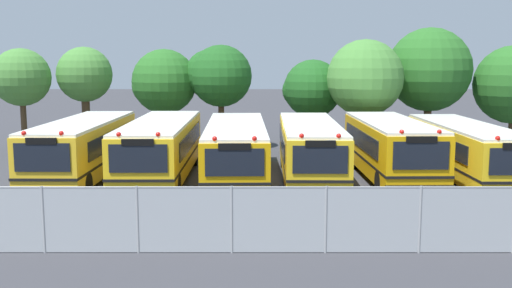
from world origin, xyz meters
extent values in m
plane|color=#38383D|center=(0.00, 0.00, 0.00)|extent=(160.00, 160.00, 0.00)
cube|color=yellow|center=(-8.36, 0.05, 1.43)|extent=(2.55, 9.84, 2.15)
cube|color=white|center=(-8.36, 0.05, 2.56)|extent=(2.50, 9.65, 0.12)
cube|color=black|center=(-8.42, -4.93, 0.53)|extent=(2.50, 0.19, 0.36)
cube|color=black|center=(-8.42, -4.88, 1.81)|extent=(2.01, 0.08, 1.03)
cube|color=black|center=(-7.11, 0.34, 1.77)|extent=(0.12, 7.66, 0.78)
cube|color=black|center=(-9.61, 0.36, 1.77)|extent=(0.12, 7.66, 0.78)
cube|color=black|center=(-8.36, 0.05, 1.00)|extent=(2.58, 9.94, 0.10)
sphere|color=red|center=(-7.74, -4.71, 2.66)|extent=(0.18, 0.18, 0.18)
sphere|color=red|center=(-9.09, -4.70, 2.66)|extent=(0.18, 0.18, 0.18)
cube|color=black|center=(-8.42, -4.89, 2.40)|extent=(1.10, 0.09, 0.24)
cylinder|color=black|center=(-7.31, -3.47, 0.50)|extent=(0.29, 1.00, 1.00)
cylinder|color=black|center=(-9.49, -3.45, 0.50)|extent=(0.29, 1.00, 1.00)
cylinder|color=black|center=(-7.25, 3.15, 0.50)|extent=(0.29, 1.00, 1.00)
cylinder|color=black|center=(-9.42, 3.17, 0.50)|extent=(0.29, 1.00, 1.00)
cube|color=yellow|center=(-4.98, 0.21, 1.41)|extent=(2.58, 10.37, 2.13)
cube|color=white|center=(-4.98, 0.21, 2.54)|extent=(2.53, 10.17, 0.12)
cube|color=black|center=(-4.96, -5.04, 0.53)|extent=(2.60, 0.17, 0.36)
cube|color=black|center=(-4.96, -4.99, 1.80)|extent=(2.09, 0.07, 1.02)
cube|color=black|center=(-3.69, 0.52, 1.75)|extent=(0.07, 8.08, 0.77)
cube|color=black|center=(-6.27, 0.51, 1.75)|extent=(0.07, 8.08, 0.77)
cube|color=black|center=(-4.98, 0.21, 0.99)|extent=(2.61, 10.48, 0.10)
sphere|color=red|center=(-4.26, -4.82, 2.64)|extent=(0.18, 0.18, 0.18)
sphere|color=red|center=(-5.66, -4.82, 2.64)|extent=(0.18, 0.18, 0.18)
cube|color=black|center=(-4.96, -5.00, 2.38)|extent=(1.15, 0.08, 0.24)
cylinder|color=black|center=(-3.83, -3.57, 0.50)|extent=(0.28, 1.00, 1.00)
cylinder|color=black|center=(-6.10, -3.57, 0.50)|extent=(0.28, 1.00, 1.00)
cylinder|color=black|center=(-3.86, 3.60, 0.50)|extent=(0.28, 1.00, 1.00)
cylinder|color=black|center=(-6.12, 3.59, 0.50)|extent=(0.28, 1.00, 1.00)
cube|color=#EAA80C|center=(-1.65, -0.09, 1.37)|extent=(2.79, 10.70, 2.03)
cube|color=white|center=(-1.65, -0.09, 2.44)|extent=(2.73, 10.48, 0.12)
cube|color=black|center=(-1.51, -5.48, 0.53)|extent=(2.58, 0.22, 0.36)
cube|color=black|center=(-1.52, -5.43, 1.73)|extent=(2.07, 0.11, 0.98)
cube|color=black|center=(-0.37, 0.24, 1.69)|extent=(0.25, 8.29, 0.73)
cube|color=black|center=(-2.94, 0.18, 1.69)|extent=(0.25, 8.29, 0.73)
cube|color=black|center=(-1.65, -0.09, 0.96)|extent=(2.82, 10.80, 0.10)
sphere|color=red|center=(-0.83, -5.24, 2.54)|extent=(0.18, 0.18, 0.18)
sphere|color=red|center=(-2.21, -5.27, 2.54)|extent=(0.18, 0.18, 0.18)
cube|color=black|center=(-1.52, -5.44, 2.28)|extent=(1.14, 0.11, 0.24)
cylinder|color=black|center=(-0.43, -3.98, 0.50)|extent=(0.30, 1.01, 1.00)
cylinder|color=black|center=(-2.67, -4.04, 0.50)|extent=(0.30, 1.01, 1.00)
cylinder|color=black|center=(-0.61, 3.45, 0.50)|extent=(0.30, 1.01, 1.00)
cylinder|color=black|center=(-2.86, 3.40, 0.50)|extent=(0.30, 1.01, 1.00)
cube|color=yellow|center=(1.59, -0.10, 1.39)|extent=(2.56, 9.94, 2.09)
cube|color=white|center=(1.59, -0.10, 2.50)|extent=(2.51, 9.74, 0.12)
cube|color=black|center=(1.50, -5.12, 0.53)|extent=(2.44, 0.20, 0.36)
cube|color=black|center=(1.50, -5.07, 1.77)|extent=(1.96, 0.09, 1.00)
cube|color=black|center=(2.81, 0.18, 1.73)|extent=(0.18, 7.72, 0.75)
cube|color=black|center=(0.38, 0.22, 1.73)|extent=(0.18, 7.72, 0.75)
cube|color=black|center=(1.59, -0.10, 0.98)|extent=(2.59, 10.04, 0.10)
sphere|color=red|center=(2.16, -4.91, 2.60)|extent=(0.18, 0.18, 0.18)
sphere|color=red|center=(0.85, -4.89, 2.60)|extent=(0.18, 0.18, 0.18)
cube|color=black|center=(1.50, -5.08, 2.34)|extent=(1.08, 0.10, 0.24)
cylinder|color=black|center=(2.58, -3.67, 0.50)|extent=(0.30, 1.00, 1.00)
cylinder|color=black|center=(0.47, -3.63, 0.50)|extent=(0.30, 1.00, 1.00)
cylinder|color=black|center=(2.70, 3.03, 0.50)|extent=(0.30, 1.00, 1.00)
cylinder|color=black|center=(0.59, 3.06, 0.50)|extent=(0.30, 1.00, 1.00)
cube|color=#EAA80C|center=(5.15, 0.08, 1.43)|extent=(2.68, 9.07, 2.15)
cube|color=white|center=(5.15, 0.08, 2.56)|extent=(2.62, 8.89, 0.12)
cube|color=black|center=(5.24, -4.50, 0.53)|extent=(2.56, 0.21, 0.36)
cube|color=black|center=(5.24, -4.45, 1.81)|extent=(2.06, 0.10, 1.03)
cube|color=black|center=(6.42, 0.41, 1.77)|extent=(0.17, 7.04, 0.77)
cube|color=black|center=(3.87, 0.36, 1.77)|extent=(0.17, 7.04, 0.77)
cube|color=black|center=(5.15, 0.08, 1.00)|extent=(2.70, 9.16, 0.10)
sphere|color=red|center=(5.93, -4.27, 2.66)|extent=(0.18, 0.18, 0.18)
sphere|color=red|center=(4.55, -4.29, 2.66)|extent=(0.18, 0.18, 0.18)
cube|color=black|center=(5.24, -4.46, 2.40)|extent=(1.13, 0.10, 0.24)
cylinder|color=black|center=(6.33, -3.01, 0.50)|extent=(0.30, 1.01, 1.00)
cylinder|color=black|center=(4.10, -3.05, 0.50)|extent=(0.30, 1.01, 1.00)
cylinder|color=black|center=(6.22, 2.82, 0.50)|extent=(0.30, 1.01, 1.00)
cylinder|color=black|center=(3.99, 2.78, 0.50)|extent=(0.30, 1.01, 1.00)
cube|color=yellow|center=(8.36, -0.20, 1.36)|extent=(2.50, 9.99, 2.02)
cube|color=white|center=(8.36, -0.20, 2.43)|extent=(2.45, 9.79, 0.12)
cube|color=black|center=(8.41, -5.26, 0.53)|extent=(2.44, 0.19, 0.36)
cube|color=black|center=(9.57, 0.11, 1.68)|extent=(0.13, 7.77, 0.73)
cube|color=black|center=(7.14, 0.08, 1.68)|extent=(0.13, 7.77, 0.73)
cube|color=black|center=(8.36, -0.20, 0.96)|extent=(2.52, 10.09, 0.10)
sphere|color=red|center=(7.75, -5.04, 2.53)|extent=(0.18, 0.18, 0.18)
cylinder|color=black|center=(7.34, -3.80, 0.50)|extent=(0.29, 1.00, 1.00)
cylinder|color=black|center=(9.37, 2.99, 0.50)|extent=(0.29, 1.00, 1.00)
cylinder|color=black|center=(7.27, 2.97, 0.50)|extent=(0.29, 1.00, 1.00)
cylinder|color=#4C3823|center=(-14.11, 8.07, 1.52)|extent=(0.33, 0.33, 3.04)
sphere|color=#478438|center=(-14.11, 8.07, 4.27)|extent=(3.28, 3.28, 3.28)
sphere|color=#478438|center=(-14.57, 7.98, 4.06)|extent=(2.00, 2.00, 2.00)
cylinder|color=#4C3823|center=(-10.89, 9.39, 1.59)|extent=(0.48, 0.48, 3.18)
sphere|color=#478438|center=(-10.89, 9.39, 4.40)|extent=(3.24, 3.24, 3.24)
sphere|color=#478438|center=(-10.91, 9.44, 4.23)|extent=(2.51, 2.51, 2.51)
cylinder|color=#4C3823|center=(-6.20, 9.48, 1.27)|extent=(0.31, 0.31, 2.54)
sphere|color=#286623|center=(-6.20, 9.48, 3.98)|extent=(3.83, 3.83, 3.83)
sphere|color=#286623|center=(-6.94, 9.30, 3.73)|extent=(2.29, 2.29, 2.29)
cylinder|color=#4C3823|center=(-2.82, 9.03, 1.48)|extent=(0.35, 0.35, 2.97)
sphere|color=#1E561E|center=(-2.82, 9.03, 4.32)|extent=(3.61, 3.61, 3.61)
sphere|color=#1E561E|center=(-3.51, 9.31, 4.42)|extent=(2.88, 2.88, 2.88)
cylinder|color=#4C3823|center=(2.50, 8.44, 1.18)|extent=(0.43, 0.43, 2.36)
sphere|color=#1E561E|center=(2.50, 8.44, 3.61)|extent=(3.35, 3.35, 3.35)
sphere|color=#1E561E|center=(1.73, 8.51, 3.51)|extent=(1.97, 1.97, 1.97)
cylinder|color=#4C3823|center=(5.21, 6.89, 1.35)|extent=(0.38, 0.38, 2.70)
sphere|color=#478438|center=(5.21, 6.89, 4.28)|extent=(4.20, 4.20, 4.20)
sphere|color=#478438|center=(5.91, 6.69, 4.14)|extent=(2.58, 2.58, 2.58)
cylinder|color=#4C3823|center=(9.19, 8.51, 1.45)|extent=(0.43, 0.43, 2.89)
sphere|color=#286623|center=(9.19, 8.51, 4.69)|extent=(4.80, 4.80, 4.80)
sphere|color=#286623|center=(8.79, 8.79, 4.68)|extent=(3.75, 3.75, 3.75)
cylinder|color=#4C3823|center=(13.98, 8.30, 1.08)|extent=(0.28, 0.28, 2.16)
sphere|color=#286623|center=(13.98, 8.30, 3.85)|extent=(4.49, 4.49, 4.49)
sphere|color=#286623|center=(13.97, 8.12, 4.22)|extent=(2.88, 2.88, 2.88)
cylinder|color=#9EA0A3|center=(-6.59, -9.98, 0.94)|extent=(0.07, 0.07, 1.88)
cylinder|color=#9EA0A3|center=(-4.01, -9.98, 0.94)|extent=(0.07, 0.07, 1.88)
cylinder|color=#9EA0A3|center=(-1.44, -9.98, 0.94)|extent=(0.07, 0.07, 1.88)
cylinder|color=#9EA0A3|center=(1.14, -9.98, 0.94)|extent=(0.07, 0.07, 1.88)
cylinder|color=#9EA0A3|center=(3.72, -9.98, 0.94)|extent=(0.07, 0.07, 1.88)
cylinder|color=#9EA0A3|center=(6.29, -9.98, 0.94)|extent=(0.07, 0.07, 1.88)
cube|color=#ADB2B7|center=(-0.15, -9.98, 0.94)|extent=(23.19, 0.02, 1.84)
cylinder|color=#9EA0A3|center=(-0.15, -9.98, 1.85)|extent=(23.19, 0.04, 0.04)
cone|color=#EA5914|center=(4.82, -8.78, 0.25)|extent=(0.38, 0.38, 0.50)
camera|label=1|loc=(-0.77, -25.69, 5.29)|focal=41.52mm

